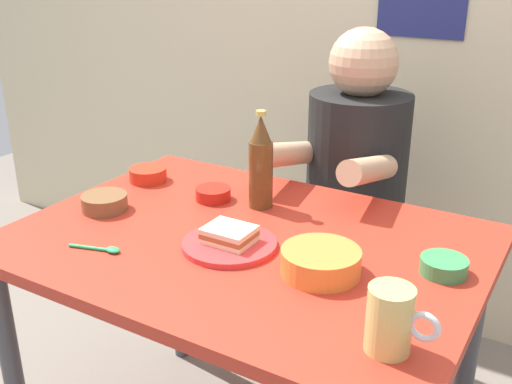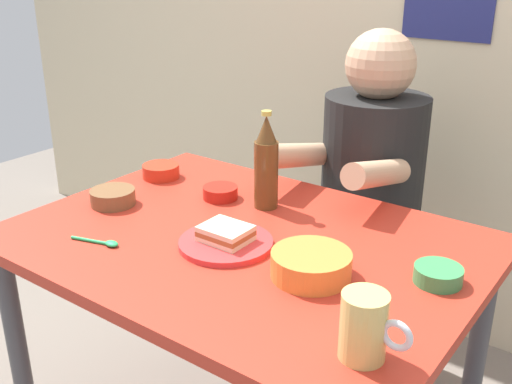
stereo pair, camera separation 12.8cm
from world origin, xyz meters
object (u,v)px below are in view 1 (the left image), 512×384
object	(u,v)px
stool	(350,272)
sandwich	(229,234)
beer_bottle	(261,164)
dining_table	(246,272)
plate_orange	(229,244)
person_seated	(356,158)
condiment_bowl_brown	(104,202)
beer_mug	(391,320)

from	to	relation	value
stool	sandwich	size ratio (longest dim) A/B	4.09
sandwich	beer_bottle	size ratio (longest dim) A/B	0.42
dining_table	plate_orange	xyz separation A→B (m)	(-0.01, -0.06, 0.10)
person_seated	condiment_bowl_brown	bearing A→B (deg)	-123.13
dining_table	person_seated	size ratio (longest dim) A/B	1.53
dining_table	stool	xyz separation A→B (m)	(0.03, 0.63, -0.30)
sandwich	beer_mug	bearing A→B (deg)	-22.47
person_seated	beer_mug	size ratio (longest dim) A/B	5.71
plate_orange	condiment_bowl_brown	distance (m)	0.40
sandwich	beer_bottle	bearing A→B (deg)	103.71
dining_table	beer_bottle	xyz separation A→B (m)	(-0.06, 0.18, 0.21)
beer_mug	beer_bottle	bearing A→B (deg)	139.72
beer_mug	sandwich	bearing A→B (deg)	157.53
person_seated	condiment_bowl_brown	size ratio (longest dim) A/B	6.00
sandwich	beer_mug	size ratio (longest dim) A/B	0.87
beer_mug	condiment_bowl_brown	world-z (taller)	beer_mug
dining_table	person_seated	distance (m)	0.63
stool	beer_mug	distance (m)	1.07
plate_orange	sandwich	distance (m)	0.02
plate_orange	sandwich	world-z (taller)	sandwich
beer_mug	stool	bearing A→B (deg)	115.10
dining_table	beer_mug	xyz separation A→B (m)	(0.44, -0.24, 0.15)
stool	sandwich	world-z (taller)	sandwich
person_seated	beer_bottle	xyz separation A→B (m)	(-0.09, -0.44, 0.09)
plate_orange	beer_bottle	size ratio (longest dim) A/B	0.84
plate_orange	beer_mug	world-z (taller)	beer_mug
plate_orange	beer_bottle	bearing A→B (deg)	103.71
dining_table	beer_bottle	world-z (taller)	beer_bottle
person_seated	beer_bottle	bearing A→B (deg)	-102.26
dining_table	beer_mug	world-z (taller)	beer_mug
beer_bottle	sandwich	bearing A→B (deg)	-76.29
person_seated	condiment_bowl_brown	distance (m)	0.80
plate_orange	beer_mug	size ratio (longest dim) A/B	1.75
plate_orange	sandwich	xyz separation A→B (m)	(0.00, 0.00, 0.02)
plate_orange	sandwich	bearing A→B (deg)	0.00
stool	person_seated	distance (m)	0.42
sandwich	beer_mug	xyz separation A→B (m)	(0.44, -0.18, 0.03)
plate_orange	sandwich	size ratio (longest dim) A/B	2.00
person_seated	beer_bottle	size ratio (longest dim) A/B	2.75
stool	beer_bottle	size ratio (longest dim) A/B	1.72
condiment_bowl_brown	plate_orange	bearing A→B (deg)	-1.71
beer_bottle	condiment_bowl_brown	world-z (taller)	beer_bottle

